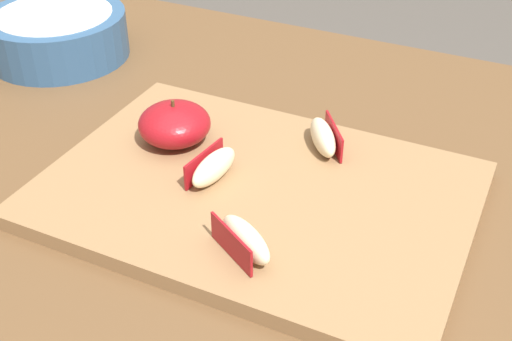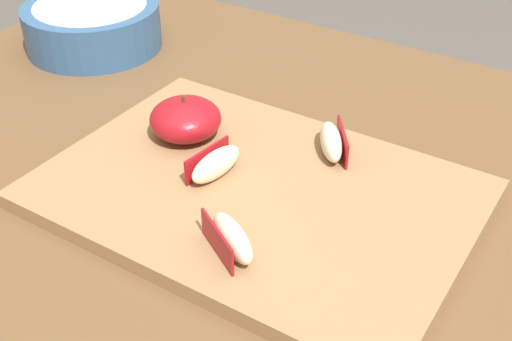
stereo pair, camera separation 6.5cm
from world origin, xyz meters
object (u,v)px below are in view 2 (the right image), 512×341
at_px(apple_wedge_front, 332,142).
at_px(ceramic_fruit_bowl, 93,25).
at_px(cutting_board, 256,194).
at_px(apple_wedge_middle, 215,164).
at_px(apple_wedge_back, 231,238).
at_px(apple_half_skin_up, 187,118).

bearing_deg(apple_wedge_front, ceramic_fruit_bowl, 168.11).
relative_size(apple_wedge_front, ceramic_fruit_bowl, 0.35).
distance_m(cutting_board, apple_wedge_middle, 0.05).
height_order(apple_wedge_back, apple_wedge_middle, same).
distance_m(cutting_board, apple_wedge_front, 0.10).
bearing_deg(cutting_board, apple_wedge_back, -70.15).
height_order(apple_wedge_back, ceramic_fruit_bowl, ceramic_fruit_bowl).
bearing_deg(cutting_board, apple_wedge_front, 69.41).
bearing_deg(apple_wedge_middle, apple_half_skin_up, 146.42).
relative_size(cutting_board, apple_wedge_front, 6.25).
distance_m(cutting_board, apple_half_skin_up, 0.13).
height_order(cutting_board, apple_wedge_front, apple_wedge_front).
xyz_separation_m(apple_half_skin_up, ceramic_fruit_bowl, (-0.28, 0.14, -0.01)).
bearing_deg(apple_wedge_back, apple_half_skin_up, 138.32).
relative_size(apple_wedge_front, apple_wedge_back, 0.98).
relative_size(apple_wedge_back, ceramic_fruit_bowl, 0.35).
relative_size(cutting_board, apple_wedge_middle, 6.08).
bearing_deg(apple_wedge_back, ceramic_fruit_bowl, 147.21).
relative_size(apple_wedge_middle, ceramic_fruit_bowl, 0.36).
bearing_deg(apple_wedge_middle, ceramic_fruit_bowl, 151.47).
relative_size(apple_half_skin_up, apple_wedge_back, 1.15).
distance_m(apple_half_skin_up, apple_wedge_middle, 0.09).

